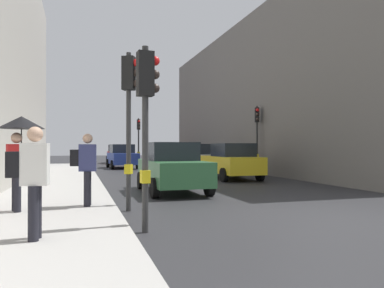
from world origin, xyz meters
name	(u,v)px	position (x,y,z in m)	size (l,w,h in m)	color
ground_plane	(328,217)	(0.00, 0.00, 0.00)	(120.00, 120.00, 0.00)	#28282B
sidewalk_kerb	(57,192)	(-6.18, 6.00, 0.08)	(3.20, 40.00, 0.16)	#A8A5A0
building_facade_right	(306,102)	(10.58, 16.65, 4.89)	(12.00, 27.79, 9.79)	slate
traffic_light_near_left	(147,104)	(-4.26, -0.33, 2.42)	(0.44, 0.26, 3.50)	#2D2D2D
traffic_light_mid_street	(257,127)	(4.28, 12.09, 2.71)	(0.33, 0.45, 3.93)	#2D2D2D
traffic_light_near_right	(130,102)	(-4.26, 2.11, 2.73)	(0.45, 0.35, 3.97)	#2D2D2D
traffic_light_far_median	(139,133)	(-0.74, 23.53, 2.71)	(0.25, 0.43, 3.93)	#2D2D2D
car_red_sedan	(117,154)	(-1.96, 29.06, 0.88)	(2.22, 4.30, 1.76)	red
car_green_estate	(172,167)	(-2.31, 5.60, 0.88)	(2.02, 4.20, 1.76)	#2D6038
car_blue_van	(122,156)	(-2.38, 20.76, 0.88)	(2.16, 4.27, 1.76)	navy
car_silver_hatchback	(205,158)	(2.24, 15.41, 0.88)	(2.17, 4.28, 1.76)	#BCBCC1
car_dark_suv	(169,155)	(2.21, 24.98, 0.88)	(2.11, 4.25, 1.76)	black
car_yellow_taxi	(231,161)	(1.73, 9.80, 0.88)	(2.04, 4.21, 1.76)	yellow
pedestrian_with_umbrella	(20,137)	(-6.75, 1.87, 1.84)	(1.00, 1.00, 2.14)	black
pedestrian_with_black_backpack	(32,176)	(-6.18, -0.98, 1.16)	(0.63, 0.37, 1.77)	black
pedestrian_with_grey_backpack	(86,165)	(-5.32, 2.22, 1.16)	(0.63, 0.37, 1.77)	black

